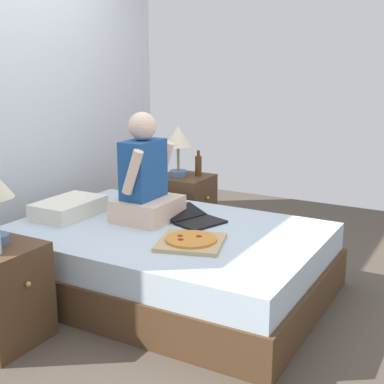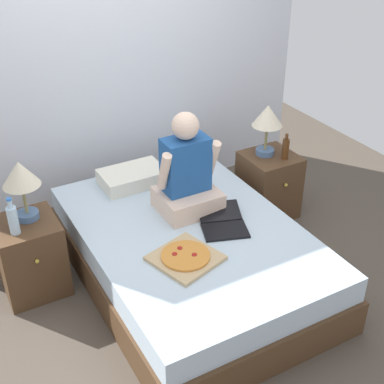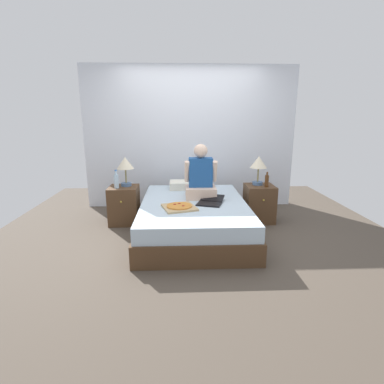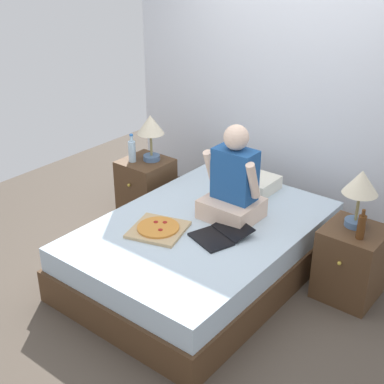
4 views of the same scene
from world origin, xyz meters
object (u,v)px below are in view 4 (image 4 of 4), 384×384
Objects in this scene: nightstand_right at (351,263)px; lamp_on_right_nightstand at (361,186)px; person_seated at (233,184)px; laptop at (218,235)px; pizza_box at (158,229)px; bed at (203,249)px; lamp_on_left_nightstand at (151,128)px; water_bottle at (132,151)px; nightstand_left at (146,188)px; beer_bottle at (361,226)px.

lamp_on_right_nightstand is (-0.03, 0.05, 0.62)m from nightstand_right.
laptop is (0.11, -0.35, -0.27)m from person_seated.
laptop reaches higher than pizza_box.
lamp_on_left_nightstand is (-1.02, 0.52, 0.68)m from bed.
laptop is 0.47m from pizza_box.
pizza_box is (0.82, -0.83, -0.42)m from lamp_on_left_nightstand.
laptop is at bearing -145.89° from nightstand_right.
water_bottle is 0.55× the size of pizza_box.
person_seated is at bearing 65.75° from bed.
person_seated is (1.17, -0.22, 0.46)m from nightstand_left.
nightstand_left is at bearing -128.63° from lamp_on_left_nightstand.
bed is at bearing -153.33° from lamp_on_right_nightstand.
beer_bottle reaches higher than bed.
pizza_box is at bearing -123.29° from bed.
pizza_box is at bearing -36.23° from water_bottle.
nightstand_right is at bearing 34.11° from laptop.
water_bottle is 2.19m from lamp_on_right_nightstand.
nightstand_right reaches higher than bed.
beer_bottle is 0.46× the size of pizza_box.
person_seated is (-0.95, -0.22, 0.46)m from nightstand_right.
bed is 1.33m from lamp_on_left_nightstand.
lamp_on_right_nightstand reaches higher than water_bottle.
beer_bottle is 1.51m from pizza_box.
nightstand_left is at bearing 169.32° from person_seated.
lamp_on_right_nightstand is 0.29m from beer_bottle.
water_bottle is at bearing -176.31° from lamp_on_right_nightstand.
beer_bottle is at bearing -0.25° from water_bottle.
pizza_box is at bearing -45.32° from lamp_on_left_nightstand.
water_bottle is at bearing 179.75° from beer_bottle.
lamp_on_right_nightstand is 0.58× the size of person_seated.
nightstand_left is 1.28m from person_seated.
nightstand_left is 0.62m from lamp_on_left_nightstand.
water_bottle is 1.26m from person_seated.
bed is 0.45m from pizza_box.
water_bottle is 1.46m from laptop.
nightstand_right is 1.50m from pizza_box.
water_bottle is 2.27m from beer_bottle.
nightstand_right is at bearing -1.38° from lamp_on_left_nightstand.
lamp_on_left_nightstand is 0.28m from water_bottle.
nightstand_right is at bearing 13.10° from person_seated.
lamp_on_left_nightstand and lamp_on_right_nightstand have the same top height.
pizza_box is at bearing -153.83° from laptop.
beer_bottle is (2.19, -0.10, 0.39)m from nightstand_left.
lamp_on_right_nightstand reaches higher than pizza_box.
nightstand_right is 1.29× the size of lamp_on_right_nightstand.
water_bottle is at bearing -177.66° from nightstand_right.
lamp_on_left_nightstand reaches higher than nightstand_left.
person_seated is 1.57× the size of pizza_box.
laptop is at bearing -152.75° from beer_bottle.
laptop is at bearing 26.17° from pizza_box.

